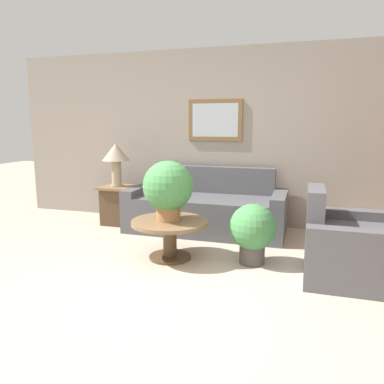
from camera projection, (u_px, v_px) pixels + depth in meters
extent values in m
plane|color=tan|center=(152.00, 298.00, 3.27)|extent=(20.00, 20.00, 0.00)
cube|color=gray|center=(222.00, 138.00, 5.60)|extent=(6.78, 0.06, 2.60)
cube|color=brown|center=(215.00, 120.00, 5.54)|extent=(0.81, 0.03, 0.61)
cube|color=#B2BCC6|center=(215.00, 120.00, 5.53)|extent=(0.69, 0.01, 0.49)
cube|color=#4C4C51|center=(206.00, 214.00, 5.28)|extent=(1.84, 0.93, 0.50)
cube|color=#4C4C51|center=(212.00, 179.00, 5.56)|extent=(1.84, 0.16, 0.39)
cube|color=#4C4C51|center=(140.00, 206.00, 5.56)|extent=(0.18, 0.93, 0.60)
cube|color=#4C4C51|center=(279.00, 216.00, 4.98)|extent=(0.18, 0.93, 0.60)
cube|color=#4C4C51|center=(355.00, 253.00, 3.68)|extent=(0.96, 0.65, 0.50)
cube|color=#4C4C51|center=(316.00, 207.00, 3.72)|extent=(0.16, 0.65, 0.39)
cube|color=#4C4C51|center=(361.00, 263.00, 3.28)|extent=(0.95, 0.19, 0.60)
cube|color=#4C4C51|center=(351.00, 236.00, 4.06)|extent=(0.95, 0.19, 0.60)
cylinder|color=#4C3823|center=(170.00, 257.00, 4.25)|extent=(0.47, 0.47, 0.03)
cylinder|color=#4C3823|center=(170.00, 240.00, 4.22)|extent=(0.16, 0.16, 0.37)
cylinder|color=brown|center=(170.00, 222.00, 4.18)|extent=(0.86, 0.86, 0.04)
cube|color=#4C3823|center=(118.00, 206.00, 5.69)|extent=(0.40, 0.40, 0.55)
cube|color=brown|center=(117.00, 187.00, 5.64)|extent=(0.47, 0.47, 0.03)
cylinder|color=tan|center=(117.00, 186.00, 5.63)|extent=(0.21, 0.21, 0.02)
cylinder|color=tan|center=(117.00, 173.00, 5.60)|extent=(0.15, 0.15, 0.37)
cone|color=gray|center=(116.00, 152.00, 5.54)|extent=(0.41, 0.41, 0.25)
cylinder|color=#9E6B42|center=(168.00, 212.00, 4.18)|extent=(0.27, 0.27, 0.18)
sphere|color=#428447|center=(168.00, 186.00, 4.12)|extent=(0.56, 0.56, 0.56)
cylinder|color=#4C4742|center=(252.00, 253.00, 4.08)|extent=(0.28, 0.28, 0.22)
sphere|color=#428447|center=(253.00, 227.00, 4.03)|extent=(0.50, 0.50, 0.50)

